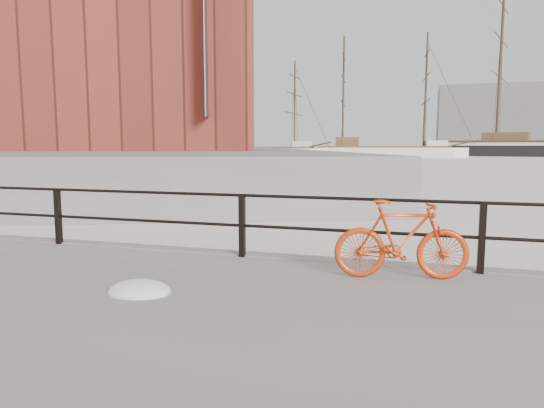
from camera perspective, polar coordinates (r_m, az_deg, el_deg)
The scene contains 13 objects.
ground at distance 7.59m, azimuth 23.01°, elevation -9.78°, with size 400.00×400.00×0.00m, color white.
far_quay at distance 88.38m, azimuth -9.55°, elevation 6.06°, with size 24.00×150.00×1.80m, color gray.
guardrail at distance 7.25m, azimuth 23.46°, elevation -3.66°, with size 28.00×0.10×1.00m, color black, non-canonical shape.
bicycle at distance 6.61m, azimuth 14.98°, elevation -4.06°, with size 1.74×0.26×1.05m, color red.
schooner_mid at distance 86.87m, azimuth 12.82°, elevation 5.38°, with size 30.29×12.82×21.67m, color silver, non-canonical shape.
schooner_left at distance 84.45m, azimuth -0.61°, elevation 5.51°, with size 21.95×9.98×16.91m, color beige, non-canonical shape.
workboat_near at distance 44.80m, azimuth -13.34°, elevation 4.06°, with size 11.13×3.71×7.00m, color black, non-canonical shape.
workboat_far at distance 55.24m, azimuth -11.72°, elevation 4.61°, with size 10.17×3.51×7.00m, color black, non-canonical shape.
apartment_mustard at distance 56.82m, azimuth -14.52°, elevation 17.67°, with size 22.00×15.00×22.20m, color #C29044.
apartment_cream at distance 79.26m, azimuth -11.77°, elevation 14.26°, with size 20.00×15.00×21.20m, color beige.
apartment_grey at distance 101.12m, azimuth -10.34°, elevation 13.24°, with size 22.00×15.00×23.20m, color #ACACA6.
apartment_brick at distance 123.85m, azimuth -9.37°, elevation 11.62°, with size 24.00×15.00×21.20m, color brown.
industrial_west at distance 148.87m, azimuth 25.15°, elevation 8.95°, with size 32.00×18.00×18.00m, color gray.
Camera 1 is at (-0.87, -7.23, 2.11)m, focal length 32.00 mm.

